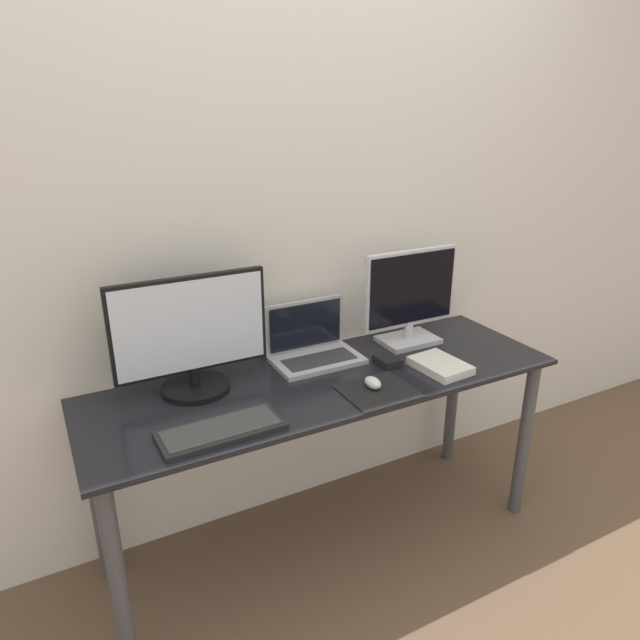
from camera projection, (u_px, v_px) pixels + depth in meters
name	position (u px, v px, depth m)	size (l,w,h in m)	color
ground_plane	(363.00, 587.00, 2.07)	(12.00, 12.00, 0.00)	brown
wall_back	(284.00, 215.00, 2.13)	(7.00, 0.05, 2.50)	silver
desk	(327.00, 407.00, 2.08)	(1.72, 0.56, 0.72)	black
monitor_left	(191.00, 336.00, 1.88)	(0.52, 0.23, 0.40)	black
monitor_right	(410.00, 297.00, 2.27)	(0.42, 0.16, 0.39)	silver
laptop	(312.00, 345.00, 2.17)	(0.33, 0.21, 0.22)	#ADADB2
keyboard	(221.00, 430.00, 1.70)	(0.38, 0.17, 0.02)	black
mousepad	(378.00, 391.00, 1.94)	(0.24, 0.22, 0.00)	black
mouse	(373.00, 383.00, 1.95)	(0.05, 0.08, 0.04)	silver
book	(440.00, 366.00, 2.10)	(0.17, 0.22, 0.03)	silver
power_brick	(387.00, 361.00, 2.13)	(0.08, 0.10, 0.03)	black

